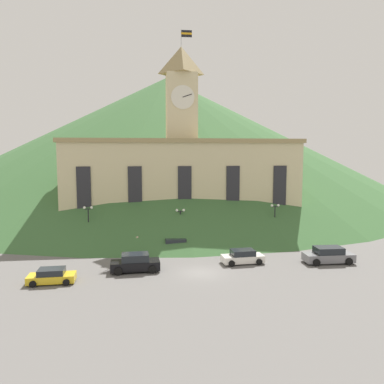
{
  "coord_description": "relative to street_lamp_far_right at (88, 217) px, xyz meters",
  "views": [
    {
      "loc": [
        -5.08,
        -35.89,
        11.91
      ],
      "look_at": [
        0.0,
        7.45,
        7.33
      ],
      "focal_mm": 35.0,
      "sensor_mm": 36.0,
      "label": 1
    }
  ],
  "objects": [
    {
      "name": "ground_plane",
      "position": [
        12.85,
        -13.02,
        -3.67
      ],
      "size": [
        160.0,
        160.0,
        0.0
      ],
      "primitive_type": "plane",
      "color": "#605E5B"
    },
    {
      "name": "street_lamp_far_right",
      "position": [
        0.0,
        0.0,
        0.0
      ],
      "size": [
        1.26,
        0.36,
        5.05
      ],
      "color": "black",
      "rests_on": "ground"
    },
    {
      "name": "car_yellow_coupe",
      "position": [
        -1.17,
        -14.32,
        -3.04
      ],
      "size": [
        4.27,
        2.27,
        1.35
      ],
      "rotation": [
        0.0,
        0.0,
        0.04
      ],
      "color": "yellow",
      "rests_on": "ground"
    },
    {
      "name": "car_white_taxi",
      "position": [
        17.81,
        -10.34,
        -2.97
      ],
      "size": [
        4.63,
        2.41,
        1.5
      ],
      "rotation": [
        0.0,
        0.0,
        0.08
      ],
      "color": "white",
      "rests_on": "ground"
    },
    {
      "name": "pedestrian",
      "position": [
        6.34,
        -3.68,
        -2.7
      ],
      "size": [
        0.52,
        0.52,
        1.77
      ],
      "rotation": [
        0.0,
        0.0,
        5.19
      ],
      "color": "olive",
      "rests_on": "ground"
    },
    {
      "name": "street_lamp_right",
      "position": [
        11.93,
        0.0,
        -0.35
      ],
      "size": [
        1.26,
        0.36,
        4.51
      ],
      "color": "black",
      "rests_on": "ground"
    },
    {
      "name": "car_black_suv",
      "position": [
        6.35,
        -11.73,
        -2.84
      ],
      "size": [
        5.0,
        2.57,
        1.8
      ],
      "rotation": [
        0.0,
        0.0,
        0.05
      ],
      "color": "black",
      "rests_on": "ground"
    },
    {
      "name": "street_lamp_center",
      "position": [
        24.93,
        0.0,
        -0.07
      ],
      "size": [
        1.26,
        0.36,
        4.94
      ],
      "color": "black",
      "rests_on": "ground"
    },
    {
      "name": "civic_building",
      "position": [
        12.85,
        8.25,
        4.13
      ],
      "size": [
        35.23,
        10.49,
        30.02
      ],
      "color": "beige",
      "rests_on": "ground"
    },
    {
      "name": "car_gray_pickup",
      "position": [
        27.13,
        -11.23,
        -2.86
      ],
      "size": [
        5.33,
        2.42,
        1.75
      ],
      "rotation": [
        0.0,
        0.0,
        -0.01
      ],
      "color": "slate",
      "rests_on": "ground"
    },
    {
      "name": "banner_fence",
      "position": [
        12.85,
        -0.63,
        -2.58
      ],
      "size": [
        31.24,
        0.12,
        2.19
      ],
      "color": "gold",
      "rests_on": "ground"
    },
    {
      "name": "hillside_backdrop",
      "position": [
        12.85,
        56.32,
        12.46
      ],
      "size": [
        127.82,
        127.82,
        32.27
      ],
      "primitive_type": "cone",
      "color": "#386033",
      "rests_on": "ground"
    },
    {
      "name": "car_green_wagon",
      "position": [
        10.96,
        -4.34,
        -2.95
      ],
      "size": [
        4.63,
        2.19,
        1.55
      ],
      "rotation": [
        0.0,
        0.0,
        0.02
      ],
      "color": "#2D663D",
      "rests_on": "ground"
    }
  ]
}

